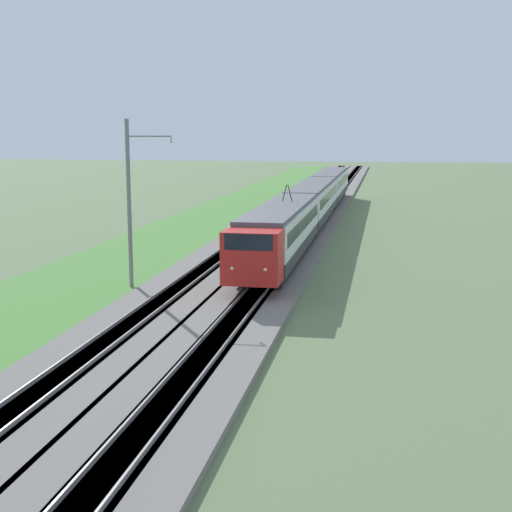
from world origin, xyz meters
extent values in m
cube|color=slate|center=(50.00, 0.00, 0.15)|extent=(240.00, 4.40, 0.30)
cube|color=slate|center=(50.00, -4.20, 0.15)|extent=(240.00, 4.40, 0.30)
cube|color=#4C4238|center=(50.00, 0.00, 0.15)|extent=(240.00, 1.57, 0.30)
cube|color=gray|center=(50.00, 0.53, 0.38)|extent=(240.00, 0.07, 0.15)
cube|color=gray|center=(50.00, -0.53, 0.38)|extent=(240.00, 0.07, 0.15)
cube|color=#4C4238|center=(50.00, -4.20, 0.15)|extent=(240.00, 1.57, 0.30)
cube|color=gray|center=(50.00, -3.66, 0.38)|extent=(240.00, 0.07, 0.15)
cube|color=gray|center=(50.00, -4.73, 0.38)|extent=(240.00, 0.07, 0.15)
cube|color=#4C8438|center=(50.00, 5.94, 0.06)|extent=(240.00, 8.79, 0.12)
cube|color=red|center=(31.47, -4.20, 2.31)|extent=(2.11, 2.85, 2.62)
cube|color=black|center=(31.16, -4.20, 3.19)|extent=(1.52, 2.37, 0.79)
sphere|color=#F2EAC6|center=(30.47, -3.38, 1.88)|extent=(0.20, 0.20, 0.20)
sphere|color=#F2EAC6|center=(30.47, -5.01, 1.88)|extent=(0.20, 0.20, 0.20)
cube|color=#2D2D33|center=(41.25, -4.20, 1.37)|extent=(17.43, 2.97, 0.73)
cube|color=silver|center=(41.25, -4.20, 2.68)|extent=(17.43, 2.97, 1.89)
cube|color=black|center=(41.25, -4.20, 2.83)|extent=(16.04, 2.99, 0.79)
cube|color=#515156|center=(41.25, -4.20, 3.75)|extent=(17.43, 2.73, 0.25)
cube|color=black|center=(41.25, -4.20, 0.72)|extent=(16.56, 2.52, 0.55)
cylinder|color=black|center=(34.33, -3.66, 0.88)|extent=(0.86, 0.12, 0.86)
cylinder|color=black|center=(34.33, -4.73, 0.88)|extent=(0.86, 0.12, 0.86)
cube|color=#2D2D33|center=(60.33, -4.20, 1.37)|extent=(19.54, 2.97, 0.73)
cube|color=silver|center=(60.33, -4.20, 2.68)|extent=(19.54, 2.97, 1.89)
cube|color=black|center=(60.33, -4.20, 2.83)|extent=(17.98, 2.99, 0.79)
cube|color=#515156|center=(60.33, -4.20, 3.75)|extent=(19.54, 2.73, 0.25)
cube|color=black|center=(60.33, -4.20, 0.72)|extent=(18.57, 2.52, 0.55)
cube|color=#2D2D33|center=(80.48, -4.20, 1.37)|extent=(19.54, 2.97, 0.73)
cube|color=silver|center=(80.48, -4.20, 2.68)|extent=(19.54, 2.97, 1.89)
cube|color=black|center=(80.48, -4.20, 2.83)|extent=(17.98, 2.99, 0.79)
cube|color=#515156|center=(80.48, -4.20, 3.75)|extent=(19.54, 2.73, 0.25)
cube|color=black|center=(80.48, -4.20, 0.72)|extent=(18.57, 2.52, 0.55)
cylinder|color=black|center=(43.86, -4.02, 4.42)|extent=(0.06, 0.33, 1.08)
cylinder|color=black|center=(43.86, -4.37, 4.42)|extent=(0.06, 0.33, 1.08)
cube|color=black|center=(34.33, -4.20, 0.00)|extent=(0.10, 0.10, 0.00)
cylinder|color=slate|center=(33.39, 2.84, 4.53)|extent=(0.22, 0.22, 9.06)
cylinder|color=slate|center=(33.39, 1.64, 8.16)|extent=(0.08, 2.40, 0.08)
cylinder|color=#B2ADA8|center=(33.39, 0.44, 7.96)|extent=(0.10, 0.10, 0.30)
camera|label=1|loc=(-2.54, -10.59, 8.41)|focal=50.00mm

